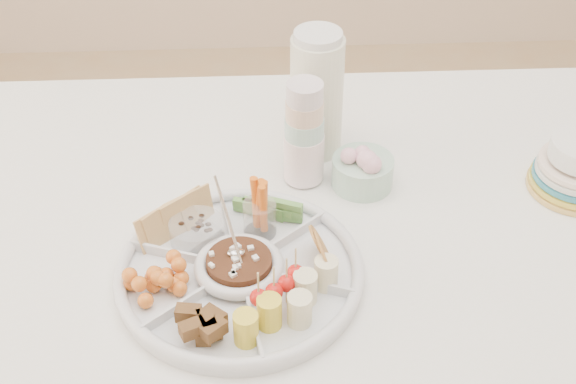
{
  "coord_description": "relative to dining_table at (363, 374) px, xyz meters",
  "views": [
    {
      "loc": [
        -0.2,
        -0.99,
        1.66
      ],
      "look_at": [
        -0.15,
        -0.0,
        0.85
      ],
      "focal_mm": 50.0,
      "sensor_mm": 36.0,
      "label": 1
    }
  ],
  "objects": [
    {
      "name": "pita_raisins",
      "position": [
        -0.31,
        -0.0,
        0.42
      ],
      "size": [
        0.16,
        0.16,
        0.07
      ],
      "primitive_type": null,
      "rotation": [
        0.0,
        0.0,
        -0.35
      ],
      "color": "#E3C782",
      "rests_on": "party_tray"
    },
    {
      "name": "carrot_cucumber",
      "position": [
        -0.19,
        0.02,
        0.44
      ],
      "size": [
        0.14,
        0.14,
        0.1
      ],
      "primitive_type": null,
      "rotation": [
        0.0,
        0.0,
        -0.35
      ],
      "color": "orange",
      "rests_on": "party_tray"
    },
    {
      "name": "thermos",
      "position": [
        -0.09,
        0.24,
        0.5
      ],
      "size": [
        0.11,
        0.11,
        0.25
      ],
      "primitive_type": "cylinder",
      "rotation": [
        0.0,
        0.0,
        -0.2
      ],
      "color": "#EBEBCE",
      "rests_on": "dining_table"
    },
    {
      "name": "party_tray",
      "position": [
        -0.23,
        -0.1,
        0.4
      ],
      "size": [
        0.49,
        0.49,
        0.04
      ],
      "primitive_type": "cylinder",
      "rotation": [
        0.0,
        0.0,
        -0.35
      ],
      "color": "white",
      "rests_on": "dining_table"
    },
    {
      "name": "cup_stack",
      "position": [
        -0.11,
        0.15,
        0.48
      ],
      "size": [
        0.09,
        0.09,
        0.2
      ],
      "primitive_type": "cylinder",
      "rotation": [
        0.0,
        0.0,
        -0.28
      ],
      "color": "#B1BBAF",
      "rests_on": "dining_table"
    },
    {
      "name": "cherries",
      "position": [
        -0.36,
        -0.13,
        0.42
      ],
      "size": [
        0.14,
        0.14,
        0.04
      ],
      "primitive_type": null,
      "rotation": [
        0.0,
        0.0,
        -0.35
      ],
      "color": "orange",
      "rests_on": "party_tray"
    },
    {
      "name": "flower_bowl",
      "position": [
        -0.01,
        0.13,
        0.42
      ],
      "size": [
        0.14,
        0.14,
        0.08
      ],
      "primitive_type": "cylinder",
      "rotation": [
        0.0,
        0.0,
        -0.36
      ],
      "color": "#ABDEC6",
      "rests_on": "dining_table"
    },
    {
      "name": "bean_dip",
      "position": [
        -0.23,
        -0.1,
        0.41
      ],
      "size": [
        0.13,
        0.13,
        0.04
      ],
      "primitive_type": "cylinder",
      "rotation": [
        0.0,
        0.0,
        -0.35
      ],
      "color": "#362415",
      "rests_on": "party_tray"
    },
    {
      "name": "dining_table",
      "position": [
        0.0,
        0.0,
        0.0
      ],
      "size": [
        1.52,
        1.02,
        0.76
      ],
      "primitive_type": "cube",
      "color": "white",
      "rests_on": "floor"
    },
    {
      "name": "tortillas",
      "position": [
        -0.1,
        -0.08,
        0.42
      ],
      "size": [
        0.11,
        0.11,
        0.05
      ],
      "primitive_type": null,
      "rotation": [
        0.0,
        0.0,
        -0.35
      ],
      "color": "tan",
      "rests_on": "party_tray"
    },
    {
      "name": "banana_tomato",
      "position": [
        -0.15,
        -0.2,
        0.44
      ],
      "size": [
        0.15,
        0.15,
        0.1
      ],
      "primitive_type": null,
      "rotation": [
        0.0,
        0.0,
        -0.35
      ],
      "color": "#CCC675",
      "rests_on": "party_tray"
    },
    {
      "name": "granola_chunks",
      "position": [
        -0.27,
        -0.22,
        0.42
      ],
      "size": [
        0.12,
        0.12,
        0.04
      ],
      "primitive_type": null,
      "rotation": [
        0.0,
        0.0,
        -0.35
      ],
      "color": "brown",
      "rests_on": "party_tray"
    }
  ]
}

